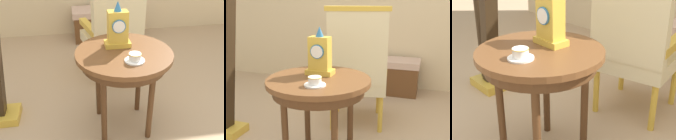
{
  "view_description": "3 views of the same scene",
  "coord_description": "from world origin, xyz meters",
  "views": [
    {
      "loc": [
        -0.32,
        -1.51,
        1.48
      ],
      "look_at": [
        -0.06,
        0.05,
        0.55
      ],
      "focal_mm": 40.39,
      "sensor_mm": 36.0,
      "label": 1
    },
    {
      "loc": [
        0.74,
        -1.6,
        1.22
      ],
      "look_at": [
        0.13,
        0.2,
        0.72
      ],
      "focal_mm": 45.17,
      "sensor_mm": 36.0,
      "label": 2
    },
    {
      "loc": [
        1.33,
        -0.92,
        1.29
      ],
      "look_at": [
        0.08,
        0.21,
        0.54
      ],
      "focal_mm": 51.73,
      "sensor_mm": 36.0,
      "label": 3
    }
  ],
  "objects": [
    {
      "name": "armchair",
      "position": [
        0.1,
        0.85,
        0.59
      ],
      "size": [
        0.64,
        0.64,
        1.14
      ],
      "color": "beige",
      "rests_on": "ground"
    },
    {
      "name": "teacup_left",
      "position": [
        0.07,
        -0.08,
        0.71
      ],
      "size": [
        0.14,
        0.14,
        0.06
      ],
      "color": "white",
      "rests_on": "side_table"
    },
    {
      "name": "harp",
      "position": [
        -0.95,
        0.31,
        0.74
      ],
      "size": [
        0.4,
        0.24,
        1.83
      ],
      "color": "gold",
      "rests_on": "ground"
    },
    {
      "name": "side_table",
      "position": [
        0.03,
        0.08,
        0.6
      ],
      "size": [
        0.7,
        0.7,
        0.69
      ],
      "color": "brown",
      "rests_on": "ground"
    },
    {
      "name": "mantel_clock",
      "position": [
        0.01,
        0.17,
        0.82
      ],
      "size": [
        0.19,
        0.11,
        0.34
      ],
      "color": "gold",
      "rests_on": "side_table"
    }
  ]
}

